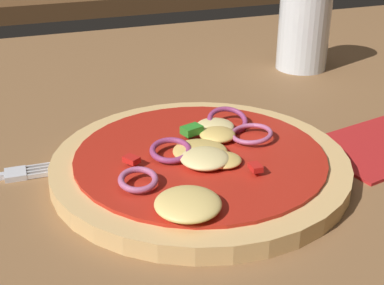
% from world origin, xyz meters
% --- Properties ---
extents(dining_table, '(1.40, 1.00, 0.04)m').
position_xyz_m(dining_table, '(0.00, 0.00, 0.02)').
color(dining_table, brown).
rests_on(dining_table, ground).
extents(pizza, '(0.26, 0.26, 0.03)m').
position_xyz_m(pizza, '(-0.01, -0.02, 0.05)').
color(pizza, tan).
rests_on(pizza, dining_table).
extents(beer_glass, '(0.07, 0.07, 0.11)m').
position_xyz_m(beer_glass, '(0.22, 0.20, 0.09)').
color(beer_glass, silver).
rests_on(beer_glass, dining_table).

